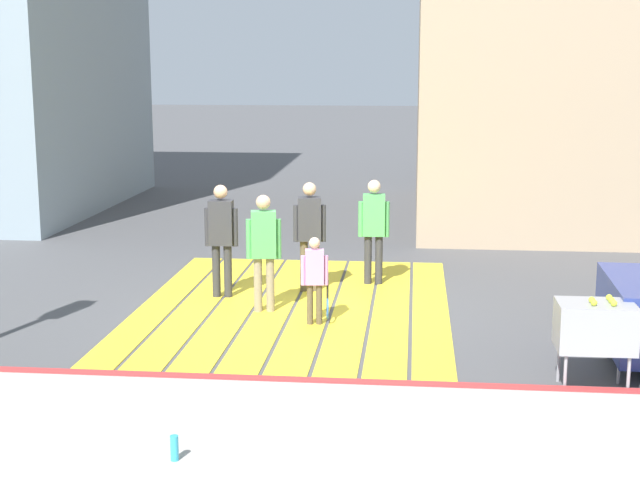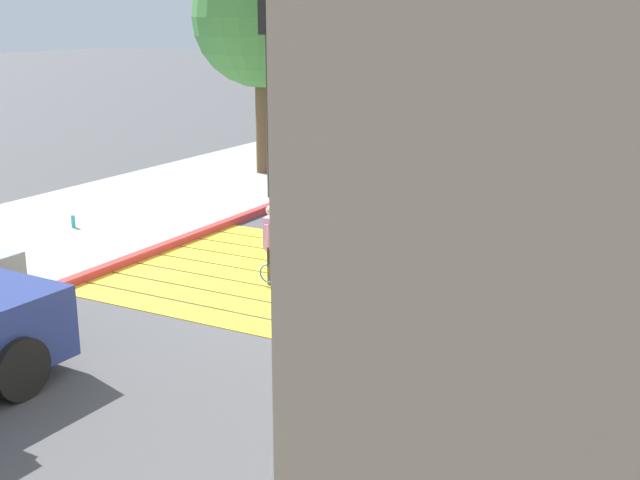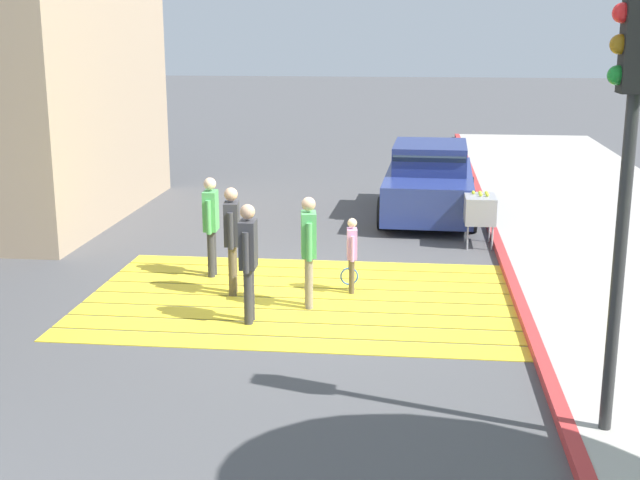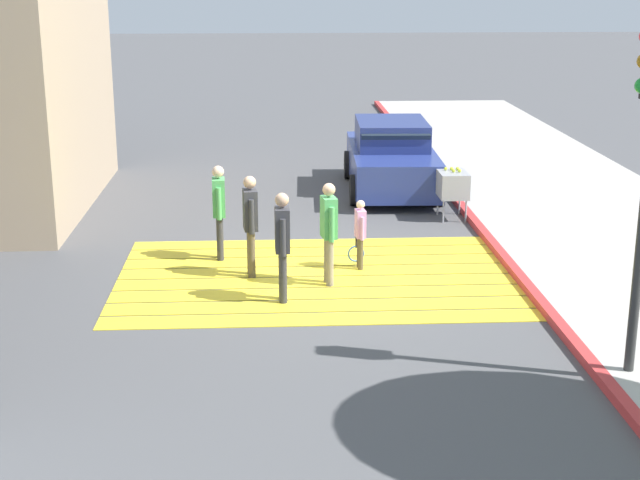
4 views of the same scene
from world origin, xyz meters
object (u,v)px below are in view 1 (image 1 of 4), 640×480
Objects in this scene: pedestrian_child_with_racket at (315,277)px; pedestrian_adult_side at (221,233)px; water_bottle at (174,448)px; pedestrian_teen_behind at (374,224)px; pedestrian_adult_lead at (310,229)px; pedestrian_adult_trailing at (264,245)px; tennis_ball_cart at (595,326)px.

pedestrian_adult_side is at bearing 49.41° from pedestrian_child_with_racket.
pedestrian_adult_side is at bearing 7.87° from water_bottle.
pedestrian_teen_behind is at bearing -64.50° from pedestrian_adult_side.
water_bottle is 0.13× the size of pedestrian_adult_lead.
pedestrian_adult_lead is 1.41× the size of pedestrian_child_with_racket.
pedestrian_adult_lead reaches higher than pedestrian_adult_trailing.
pedestrian_child_with_racket reaches higher than water_bottle.
pedestrian_child_with_racket is (-1.79, -0.28, -0.31)m from pedestrian_adult_lead.
pedestrian_adult_side is (0.74, 0.74, 0.02)m from pedestrian_adult_trailing.
tennis_ball_cart is 4.63× the size of water_bottle.
pedestrian_adult_lead reaches higher than tennis_ball_cart.
water_bottle is at bearing -179.22° from pedestrian_adult_trailing.
pedestrian_adult_side reaches higher than pedestrian_teen_behind.
pedestrian_adult_side is (-0.49, 1.24, 0.01)m from pedestrian_adult_lead.
pedestrian_adult_side is at bearing 45.37° from pedestrian_adult_trailing.
pedestrian_child_with_racket is (4.60, -0.70, 0.42)m from water_bottle.
pedestrian_adult_lead is 1.33m from pedestrian_adult_side.
pedestrian_child_with_racket is at bearing -126.18° from pedestrian_adult_trailing.
pedestrian_teen_behind is 2.45m from pedestrian_child_with_racket.
water_bottle is 6.00m from pedestrian_adult_side.
pedestrian_child_with_racket is (-2.34, 0.66, -0.30)m from pedestrian_teen_behind.
pedestrian_adult_trailing reaches higher than water_bottle.
tennis_ball_cart is 5.16m from pedestrian_teen_behind.
pedestrian_teen_behind is at bearing 29.36° from tennis_ball_cart.
pedestrian_adult_trailing is at bearing 158.02° from pedestrian_adult_lead.
tennis_ball_cart is at bearing -57.81° from water_bottle.
pedestrian_adult_trailing is 2.28m from pedestrian_teen_behind.
pedestrian_adult_lead is 1.01× the size of pedestrian_teen_behind.
tennis_ball_cart is at bearing -124.47° from pedestrian_adult_trailing.
pedestrian_child_with_racket is at bearing -8.70° from water_bottle.
tennis_ball_cart is at bearing -150.64° from pedestrian_teen_behind.
water_bottle is 0.13× the size of pedestrian_adult_trailing.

